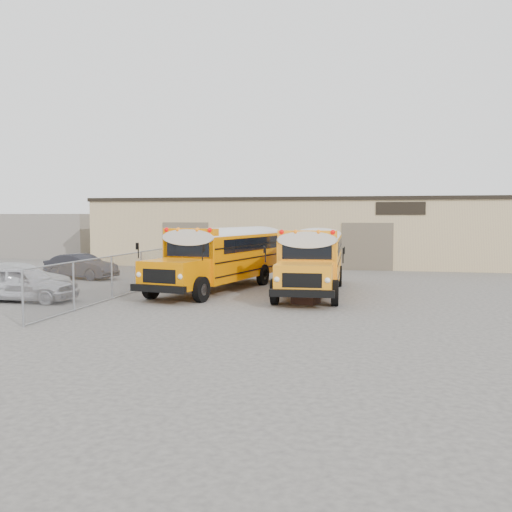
% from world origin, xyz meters
% --- Properties ---
extents(ground, '(120.00, 120.00, 0.00)m').
position_xyz_m(ground, '(0.00, 0.00, 0.00)').
color(ground, '#494643').
rests_on(ground, ground).
extents(warehouse, '(30.20, 10.20, 4.67)m').
position_xyz_m(warehouse, '(-0.00, 19.99, 2.37)').
color(warehouse, '#CEB87F').
rests_on(warehouse, ground).
extents(chainlink_fence, '(0.07, 18.07, 1.81)m').
position_xyz_m(chainlink_fence, '(-6.00, 3.00, 0.90)').
color(chainlink_fence, gray).
rests_on(chainlink_fence, ground).
extents(distant_building_left, '(8.00, 6.00, 3.60)m').
position_xyz_m(distant_building_left, '(-22.00, 22.00, 1.80)').
color(distant_building_left, slate).
rests_on(distant_building_left, ground).
extents(school_bus_left, '(4.41, 10.33, 2.94)m').
position_xyz_m(school_bus_left, '(-1.27, 10.30, 1.70)').
color(school_bus_left, orange).
rests_on(school_bus_left, ground).
extents(school_bus_right, '(2.87, 9.92, 2.88)m').
position_xyz_m(school_bus_right, '(1.51, 10.18, 1.67)').
color(school_bus_right, orange).
rests_on(school_bus_right, ground).
extents(tarp_bundle, '(1.12, 1.06, 1.39)m').
position_xyz_m(tarp_bundle, '(1.91, 0.54, 0.71)').
color(tarp_bundle, black).
rests_on(tarp_bundle, ground).
extents(car_silver, '(4.23, 1.74, 1.43)m').
position_xyz_m(car_silver, '(-9.14, -1.22, 0.72)').
color(car_silver, silver).
rests_on(car_silver, ground).
extents(car_white, '(4.85, 2.47, 1.35)m').
position_xyz_m(car_white, '(-10.89, 1.00, 0.67)').
color(car_white, silver).
rests_on(car_white, ground).
extents(car_dark, '(4.33, 2.25, 1.36)m').
position_xyz_m(car_dark, '(-11.19, 6.87, 0.68)').
color(car_dark, black).
rests_on(car_dark, ground).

